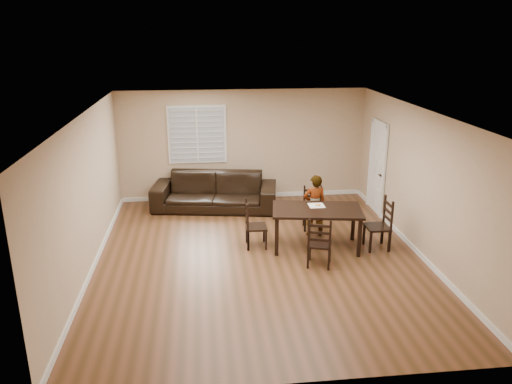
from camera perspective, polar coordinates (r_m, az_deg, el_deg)
ground at (r=9.39m, az=0.40°, el=-7.47°), size 7.00×7.00×0.00m
room at (r=8.94m, az=0.52°, el=3.53°), size 6.04×7.04×2.72m
dining_table at (r=9.61m, az=6.99°, el=-2.42°), size 1.82×1.20×0.79m
chair_near at (r=10.71m, az=6.47°, el=-1.90°), size 0.45×0.42×0.91m
chair_far at (r=8.90m, az=7.24°, el=-6.11°), size 0.52×0.50×0.94m
chair_left at (r=9.68m, az=-0.64°, el=-3.90°), size 0.40×0.43×0.94m
chair_right at (r=9.91m, az=14.37°, el=-3.75°), size 0.43×0.46×1.02m
child at (r=10.21m, az=6.71°, el=-1.54°), size 0.48×0.32×1.29m
napkin at (r=9.76m, az=6.92°, el=-1.54°), size 0.30×0.30×0.00m
donut at (r=9.76m, az=7.05°, el=-1.42°), size 0.11×0.11×0.04m
sofa at (r=11.76m, az=-4.75°, el=0.05°), size 3.01×1.56×0.84m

